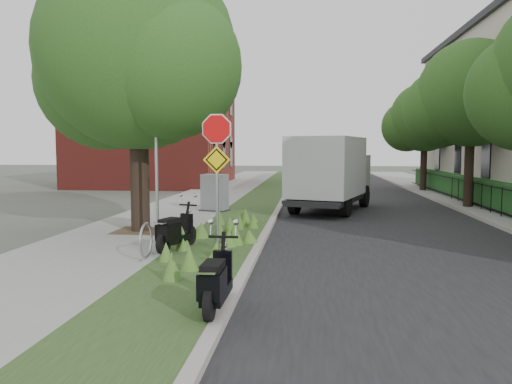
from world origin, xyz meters
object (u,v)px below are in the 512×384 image
sign_assembly (217,153)px  scooter_near (173,235)px  scooter_far (215,287)px  box_truck (331,170)px  utility_cabinet (215,193)px

sign_assembly → scooter_near: size_ratio=2.09×
scooter_far → box_truck: (2.10, 12.61, 1.11)m
scooter_near → scooter_far: size_ratio=0.99×
scooter_near → box_truck: size_ratio=0.27×
sign_assembly → scooter_far: bearing=-79.8°
box_truck → scooter_far: bearing=-99.5°
scooter_near → utility_cabinet: (-0.45, 7.29, 0.28)m
scooter_near → utility_cabinet: bearing=93.5°
scooter_far → utility_cabinet: 11.58m
sign_assembly → utility_cabinet: bearing=101.4°
scooter_near → sign_assembly: bearing=20.5°
utility_cabinet → box_truck: bearing=16.2°
scooter_near → scooter_far: bearing=-66.8°
sign_assembly → scooter_near: (-0.95, -0.36, -1.84)m
scooter_near → utility_cabinet: utility_cabinet is taller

